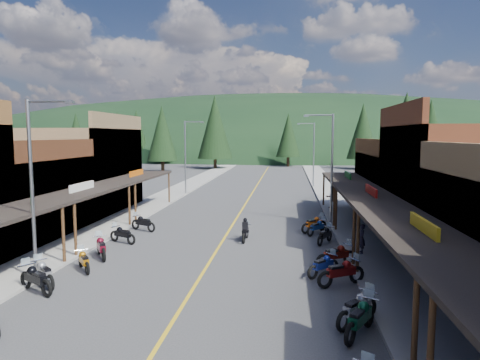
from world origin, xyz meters
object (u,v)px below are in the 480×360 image
(bike_west_6, at_px, (84,260))
(bike_east_8, at_px, (325,234))
(pine_4, at_px, (363,131))
(bike_east_7, at_px, (336,254))
(pine_7, at_px, (137,132))
(shop_east_3, at_px, (413,186))
(pine_8, at_px, (118,138))
(bike_west_8, at_px, (122,234))
(streetlight_2, at_px, (330,163))
(streetlight_3, at_px, (313,152))
(streetlight_0, at_px, (35,182))
(shop_west_3, at_px, (79,170))
(shop_west_2, at_px, (6,198))
(shop_east_2, at_px, (465,188))
(pine_5, at_px, (430,128))
(pine_11, at_px, (406,130))
(rider_on_bike, at_px, (245,231))
(pedestrian_east_a, at_px, (362,239))
(bike_west_5, at_px, (44,272))
(pine_2, at_px, (215,127))
(bike_east_10, at_px, (314,223))
(bike_west_4, at_px, (36,278))
(bike_east_4, at_px, (357,307))
(pine_9, at_px, (420,136))
(pine_3, at_px, (288,135))
(pine_10, at_px, (162,133))
(bike_east_3, at_px, (360,317))
(pedestrian_east_b, at_px, (331,197))
(bike_east_6, at_px, (323,264))
(pine_1, at_px, (162,132))
(streetlight_1, at_px, (187,154))
(bike_east_9, at_px, (317,227))

(bike_west_6, bearing_deg, bike_east_8, -9.57)
(pine_4, height_order, bike_east_7, pine_4)
(bike_east_8, bearing_deg, pine_7, 144.61)
(shop_east_3, distance_m, bike_east_7, 15.63)
(pine_8, height_order, bike_west_8, pine_8)
(pine_7, bearing_deg, streetlight_2, -60.19)
(streetlight_3, distance_m, pine_8, 30.67)
(streetlight_0, distance_m, bike_west_8, 8.06)
(shop_west_3, bearing_deg, shop_west_2, -89.82)
(shop_east_2, distance_m, pine_5, 73.29)
(pine_5, xyz_separation_m, pine_11, (-14.00, -34.00, -0.80))
(shop_west_2, distance_m, rider_on_bike, 15.28)
(pedestrian_east_a, bearing_deg, bike_west_5, -66.94)
(bike_west_8, bearing_deg, pedestrian_east_a, -68.23)
(shop_west_3, relative_size, bike_west_5, 5.01)
(streetlight_3, distance_m, bike_west_6, 36.80)
(pine_2, height_order, bike_east_7, pine_2)
(bike_east_10, xyz_separation_m, rider_on_bike, (-4.33, -2.87, -0.02))
(bike_west_4, bearing_deg, bike_west_5, 37.78)
(bike_east_10, bearing_deg, bike_west_6, -92.04)
(pine_7, xyz_separation_m, bike_west_5, (25.57, -82.49, -6.62))
(bike_east_7, bearing_deg, bike_east_4, -29.64)
(pedestrian_east_a, bearing_deg, shop_east_3, 152.28)
(shop_east_3, distance_m, pine_9, 35.43)
(pine_3, height_order, pine_11, pine_11)
(pine_7, xyz_separation_m, pine_10, (14.00, -26.00, -0.45))
(bike_east_3, bearing_deg, pine_4, 110.58)
(shop_west_3, xyz_separation_m, bike_west_5, (7.36, -17.79, -2.90))
(bike_west_5, xyz_separation_m, bike_east_4, (12.77, -2.38, 0.02))
(bike_east_10, bearing_deg, pine_11, 114.54)
(bike_west_6, bearing_deg, bike_west_8, 53.73)
(pine_5, xyz_separation_m, pedestrian_east_b, (-26.25, -57.67, -6.89))
(pine_4, relative_size, pedestrian_east_b, 6.59)
(shop_east_3, distance_m, bike_west_4, 27.41)
(bike_east_6, relative_size, bike_east_7, 0.89)
(streetlight_3, relative_size, pine_5, 0.57)
(pine_1, height_order, bike_west_5, pine_1)
(shop_west_3, bearing_deg, bike_west_8, -52.60)
(shop_west_3, height_order, pine_4, pine_4)
(streetlight_1, distance_m, pine_4, 45.54)
(pine_4, bearing_deg, streetlight_0, -110.71)
(bike_west_4, bearing_deg, pine_1, 43.02)
(shop_east_3, height_order, bike_west_6, shop_east_3)
(bike_west_5, bearing_deg, bike_west_6, 22.41)
(bike_east_4, bearing_deg, bike_east_7, 132.04)
(streetlight_3, relative_size, rider_on_bike, 4.02)
(bike_east_7, height_order, pedestrian_east_a, pedestrian_east_a)
(bike_west_5, distance_m, bike_east_9, 16.47)
(shop_east_2, xyz_separation_m, bike_west_5, (-20.21, -8.19, -2.90))
(pine_5, bearing_deg, pine_9, -110.32)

